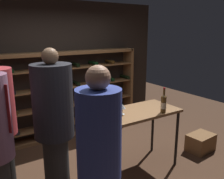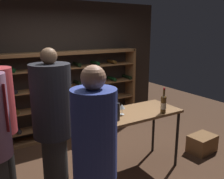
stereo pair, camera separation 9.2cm
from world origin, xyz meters
name	(u,v)px [view 2 (the right image)]	position (x,y,z in m)	size (l,w,h in m)	color
ground_plane	(105,171)	(0.00, 0.00, 0.00)	(9.64, 9.64, 0.00)	#472D1E
back_wall	(60,69)	(0.00, 1.82, 1.34)	(4.62, 0.10, 2.69)	black
wine_rack	(68,94)	(0.06, 1.61, 0.85)	(3.13, 0.32, 1.72)	brown
tasting_table	(135,118)	(0.44, -0.16, 0.84)	(1.33, 0.65, 0.94)	brown
person_guest_khaki	(95,154)	(-0.72, -1.07, 1.01)	(0.41, 0.41, 1.83)	black
person_bystander_red_print	(53,118)	(-0.79, -0.09, 1.06)	(0.49, 0.49, 1.92)	#292929
wine_crate	(202,143)	(1.79, -0.35, 0.15)	(0.48, 0.34, 0.30)	brown
wine_bottle_gold_foil	(163,104)	(0.74, -0.42, 1.08)	(0.08, 0.08, 0.38)	#4C3314
wine_bottle_amber_reserve	(117,111)	(0.01, -0.31, 1.08)	(0.08, 0.08, 0.37)	black
wine_glass_stemmed_right	(122,107)	(0.19, -0.16, 1.06)	(0.09, 0.09, 0.16)	silver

